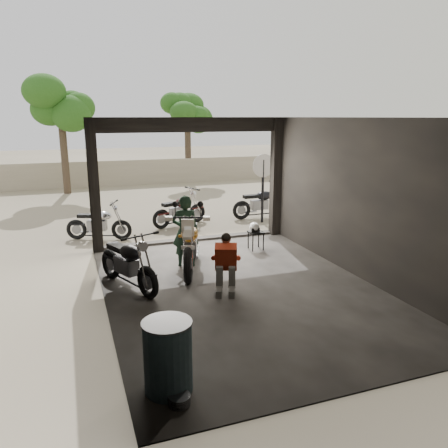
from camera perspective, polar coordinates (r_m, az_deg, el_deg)
ground at (r=8.46m, az=2.13°, el=-8.47°), size 80.00×80.00×0.00m
garage at (r=8.56m, az=0.85°, el=0.78°), size 7.00×7.13×3.20m
boundary_wall at (r=21.62m, az=-11.90°, el=6.62°), size 18.00×0.30×1.20m
tree_left at (r=19.77m, az=-20.70°, el=15.24°), size 2.20×2.20×5.60m
tree_right at (r=22.02m, az=-4.83°, el=14.71°), size 2.20×2.20×5.00m
main_bike at (r=9.26m, az=-4.44°, el=-2.14°), size 1.43×2.17×1.34m
left_bike at (r=8.52m, az=-12.50°, el=-4.49°), size 1.32×1.86×1.16m
outside_bike_a at (r=12.07m, az=-16.08°, el=0.40°), size 1.65×1.14×1.04m
outside_bike_b at (r=13.18m, az=-5.82°, el=2.14°), size 1.77×1.20×1.11m
outside_bike_c at (r=14.19m, az=4.83°, el=3.09°), size 1.72×0.75×1.15m
rider at (r=9.49m, az=-5.09°, el=-0.96°), size 0.66×0.51×1.59m
mechanic at (r=8.12m, az=0.24°, el=-5.40°), size 0.78×0.89×1.07m
stool at (r=10.74m, az=4.19°, el=-1.38°), size 0.34×0.34×0.47m
helmet at (r=10.70m, az=3.97°, el=-0.39°), size 0.31×0.31×0.23m
oil_drum at (r=5.43m, az=-7.33°, el=-16.90°), size 0.76×0.76×0.90m
sign_post at (r=13.42m, az=5.12°, el=6.07°), size 0.71×0.08×2.12m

